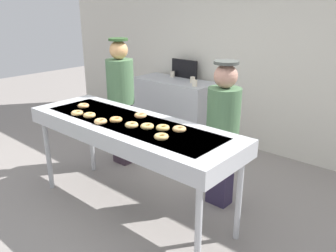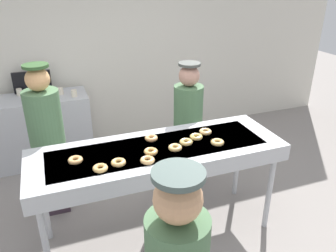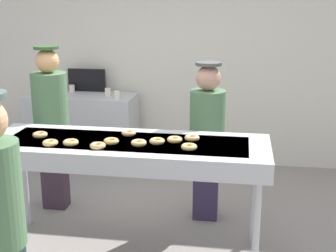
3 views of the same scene
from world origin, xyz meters
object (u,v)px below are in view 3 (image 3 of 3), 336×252
paper_cup_2 (72,88)px  worker_baker (51,118)px  prep_counter (83,131)px  glazed_donut_8 (129,133)px  glazed_donut_6 (98,146)px  menu_display (87,80)px  glazed_donut_1 (192,138)px  glazed_donut_0 (189,147)px  glazed_donut_10 (71,142)px  glazed_donut_2 (157,141)px  glazed_donut_7 (40,135)px  fryer_conveyor (126,151)px  glazed_donut_4 (139,143)px  worker_assistant (207,132)px  paper_cup_1 (108,92)px  paper_cup_0 (117,95)px  glazed_donut_5 (111,141)px  glazed_donut_9 (175,140)px  glazed_donut_3 (50,143)px

paper_cup_2 → worker_baker: bearing=-78.2°
prep_counter → glazed_donut_8: bearing=-59.7°
glazed_donut_6 → prep_counter: 2.42m
menu_display → paper_cup_2: bearing=-154.3°
glazed_donut_1 → glazed_donut_0: bearing=-89.2°
glazed_donut_0 → prep_counter: size_ratio=0.09×
paper_cup_2 → glazed_donut_10: bearing=-70.0°
glazed_donut_1 → glazed_donut_10: size_ratio=1.00×
glazed_donut_2 → glazed_donut_7: (-1.01, 0.03, 0.00)m
glazed_donut_8 → prep_counter: 2.16m
fryer_conveyor → glazed_donut_4: (0.13, -0.09, 0.10)m
worker_assistant → paper_cup_1: 1.84m
paper_cup_0 → paper_cup_2: size_ratio=1.00×
worker_baker → worker_assistant: bearing=-179.4°
glazed_donut_5 → worker_assistant: (0.72, 0.81, -0.12)m
glazed_donut_5 → paper_cup_0: paper_cup_0 is taller
glazed_donut_2 → glazed_donut_9: bearing=25.7°
glazed_donut_1 → glazed_donut_7: 1.28m
glazed_donut_1 → paper_cup_0: size_ratio=1.33×
glazed_donut_1 → glazed_donut_10: bearing=-163.5°
glazed_donut_2 → prep_counter: bearing=123.8°
paper_cup_2 → menu_display: (0.18, 0.09, 0.10)m
fryer_conveyor → glazed_donut_5: bearing=-140.2°
worker_baker → paper_cup_0: 1.16m
glazed_donut_6 → glazed_donut_2: bearing=23.6°
glazed_donut_4 → glazed_donut_7: bearing=173.9°
fryer_conveyor → glazed_donut_9: (0.40, 0.04, 0.10)m
worker_baker → glazed_donut_5: bearing=137.2°
glazed_donut_5 → glazed_donut_7: same height
glazed_donut_1 → glazed_donut_6: (-0.71, -0.33, 0.00)m
glazed_donut_2 → menu_display: 2.61m
worker_baker → paper_cup_0: worker_baker is taller
glazed_donut_9 → worker_baker: bearing=152.8°
glazed_donut_4 → glazed_donut_5: same height
glazed_donut_4 → paper_cup_2: (-1.38, 2.22, -0.02)m
glazed_donut_7 → worker_assistant: size_ratio=0.08×
worker_baker → glazed_donut_10: bearing=122.1°
glazed_donut_9 → paper_cup_1: size_ratio=1.33×
paper_cup_1 → paper_cup_2: same height
glazed_donut_8 → glazed_donut_10: bearing=-139.7°
fryer_conveyor → glazed_donut_10: size_ratio=18.86×
glazed_donut_7 → worker_assistant: (1.36, 0.72, -0.12)m
glazed_donut_10 → paper_cup_2: 2.45m
glazed_donut_8 → menu_display: menu_display is taller
glazed_donut_1 → prep_counter: bearing=130.8°
glazed_donut_1 → glazed_donut_4: same height
glazed_donut_8 → menu_display: size_ratio=0.25×
glazed_donut_1 → glazed_donut_3: size_ratio=1.00×
glazed_donut_1 → glazed_donut_4: 0.45m
glazed_donut_0 → glazed_donut_10: (-0.95, -0.03, 0.00)m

